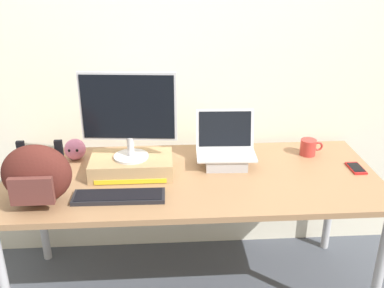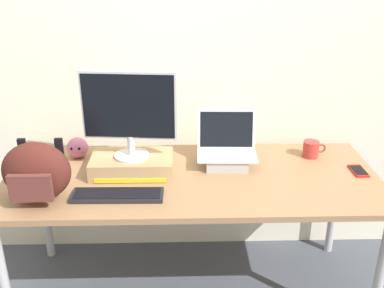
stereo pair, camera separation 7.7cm
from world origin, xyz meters
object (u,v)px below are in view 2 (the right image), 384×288
at_px(cell_phone, 359,171).
at_px(plush_toy, 78,148).
at_px(desktop_monitor, 129,112).
at_px(coffee_mug, 311,149).
at_px(external_keyboard, 118,195).
at_px(toner_box_yellow, 132,164).
at_px(open_laptop, 227,155).
at_px(messenger_backpack, 36,172).

xyz_separation_m(cell_phone, plush_toy, (-1.53, 0.23, 0.05)).
height_order(desktop_monitor, coffee_mug, desktop_monitor).
bearing_deg(external_keyboard, toner_box_yellow, 81.04).
bearing_deg(plush_toy, toner_box_yellow, -31.00).
xyz_separation_m(open_laptop, external_keyboard, (-0.55, -0.34, -0.05)).
relative_size(open_laptop, cell_phone, 2.34).
height_order(desktop_monitor, plush_toy, desktop_monitor).
distance_m(external_keyboard, cell_phone, 1.27).
distance_m(open_laptop, plush_toy, 0.84).
relative_size(messenger_backpack, coffee_mug, 2.41).
bearing_deg(toner_box_yellow, plush_toy, 149.00).
bearing_deg(toner_box_yellow, desktop_monitor, -97.56).
distance_m(desktop_monitor, plush_toy, 0.47).
bearing_deg(coffee_mug, open_laptop, -169.39).
distance_m(toner_box_yellow, plush_toy, 0.38).
relative_size(desktop_monitor, plush_toy, 4.10).
distance_m(desktop_monitor, open_laptop, 0.58).
bearing_deg(toner_box_yellow, open_laptop, 8.67).
height_order(toner_box_yellow, external_keyboard, toner_box_yellow).
distance_m(open_laptop, external_keyboard, 0.65).
xyz_separation_m(toner_box_yellow, messenger_backpack, (-0.41, -0.27, 0.10)).
bearing_deg(messenger_backpack, toner_box_yellow, 33.16).
distance_m(open_laptop, messenger_backpack, 0.98).
bearing_deg(cell_phone, open_laptop, 170.15).
xyz_separation_m(desktop_monitor, external_keyboard, (-0.05, -0.26, -0.33)).
xyz_separation_m(messenger_backpack, plush_toy, (0.08, 0.46, -0.08)).
height_order(toner_box_yellow, coffee_mug, coffee_mug).
bearing_deg(cell_phone, external_keyboard, -170.52).
distance_m(toner_box_yellow, messenger_backpack, 0.50).
distance_m(coffee_mug, cell_phone, 0.29).
distance_m(external_keyboard, plush_toy, 0.54).
bearing_deg(external_keyboard, coffee_mug, 23.44).
distance_m(toner_box_yellow, cell_phone, 1.20).
height_order(toner_box_yellow, open_laptop, open_laptop).
xyz_separation_m(external_keyboard, messenger_backpack, (-0.36, -0.01, 0.13)).
bearing_deg(desktop_monitor, external_keyboard, -94.42).
distance_m(coffee_mug, plush_toy, 1.32).
bearing_deg(open_laptop, messenger_backpack, -157.08).
bearing_deg(messenger_backpack, cell_phone, 8.32).
bearing_deg(open_laptop, toner_box_yellow, -169.10).
bearing_deg(desktop_monitor, plush_toy, 154.35).
bearing_deg(coffee_mug, cell_phone, -44.46).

